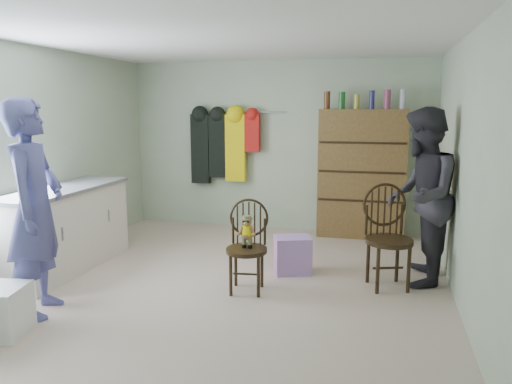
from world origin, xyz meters
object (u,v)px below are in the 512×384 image
(chair_front, at_px, (247,240))
(dresser, at_px, (362,173))
(counter, at_px, (64,228))
(chair_far, at_px, (387,232))

(chair_front, xyz_separation_m, dresser, (1.00, 2.44, 0.39))
(counter, bearing_deg, dresser, 35.69)
(chair_far, distance_m, dresser, 2.03)
(chair_far, bearing_deg, counter, 166.62)
(dresser, bearing_deg, counter, -144.31)
(counter, height_order, chair_far, chair_far)
(counter, xyz_separation_m, chair_far, (3.55, 0.33, 0.10))
(counter, xyz_separation_m, dresser, (3.20, 2.30, 0.44))
(chair_front, bearing_deg, counter, 169.82)
(chair_front, bearing_deg, dresser, 61.17)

